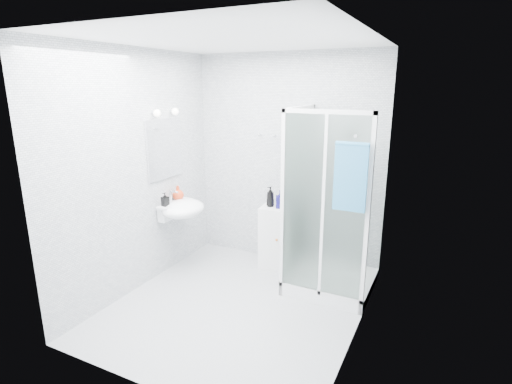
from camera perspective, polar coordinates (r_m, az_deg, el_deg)
The scene contains 12 objects.
room at distance 3.80m, azimuth -3.02°, elevation 1.04°, with size 2.40×2.60×2.60m.
shower_enclosure at distance 4.50m, azimuth 9.56°, elevation -8.34°, with size 0.90×0.95×2.00m.
wall_basin at distance 4.82m, azimuth -10.59°, elevation -2.37°, with size 0.46×0.56×0.35m.
mirror at distance 4.78m, azimuth -12.92°, elevation 6.04°, with size 0.02×0.60×0.70m, color white.
vanity_lights at distance 4.71m, azimuth -12.74°, elevation 11.06°, with size 0.10×0.40×0.08m.
wall_hooks at distance 4.95m, azimuth 1.54°, elevation 8.11°, with size 0.23×0.06×0.03m.
storage_cabinet at distance 4.99m, azimuth 2.63°, elevation -6.43°, with size 0.35×0.37×0.78m.
hand_towel at distance 3.75m, azimuth 13.36°, elevation 2.31°, with size 0.30×0.04×0.65m.
shampoo_bottle_a at distance 4.84m, azimuth 2.07°, elevation -0.67°, with size 0.10×0.10×0.25m, color black.
shampoo_bottle_b at distance 4.80m, azimuth 3.45°, elevation -1.04°, with size 0.10×0.10×0.21m, color #120E59.
soap_dispenser_orange at distance 4.93m, azimuth -11.08°, elevation -0.12°, with size 0.14×0.14×0.18m, color red.
soap_dispenser_black at distance 4.72m, azimuth -12.87°, elevation -1.02°, with size 0.07×0.07×0.16m, color black.
Camera 1 is at (1.81, -3.21, 2.22)m, focal length 28.00 mm.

